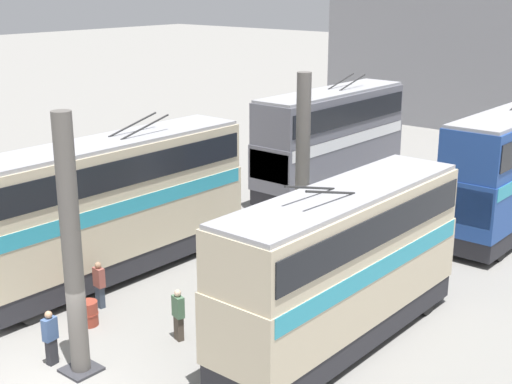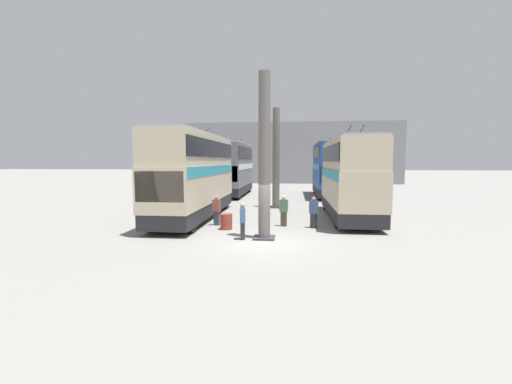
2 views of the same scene
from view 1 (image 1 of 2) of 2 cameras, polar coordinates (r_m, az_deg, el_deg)
name	(u,v)px [view 1 (image 1 of 2)]	position (r m, az deg, el deg)	size (l,w,h in m)	color
ground_plane	(58,382)	(21.20, -15.53, -14.44)	(240.00, 240.00, 0.00)	gray
support_column_near	(72,252)	(20.02, -14.50, -4.69)	(0.98, 0.98, 7.51)	#605B56
support_column_far	(302,175)	(27.05, 3.73, 1.37)	(0.98, 0.98, 7.51)	#605B56
bus_left_near	(343,259)	(21.38, 6.97, -5.32)	(9.88, 2.54, 5.51)	black
bus_left_far	(512,165)	(32.60, 19.81, 2.02)	(9.63, 2.54, 6.02)	black
bus_right_mid	(112,199)	(26.71, -11.44, -0.59)	(11.49, 2.54, 5.84)	black
bus_right_far	(331,136)	(36.87, 6.03, 4.52)	(10.19, 2.54, 6.00)	black
person_aisle_midway	(178,314)	(22.31, -6.23, -9.64)	(0.34, 0.47, 1.69)	#473D33
person_by_right_row	(99,284)	(24.83, -12.43, -7.17)	(0.28, 0.44, 1.65)	#384251
person_by_left_row	(208,333)	(21.09, -3.82, -11.23)	(0.44, 0.48, 1.67)	#2D2D33
person_aisle_foreground	(50,336)	(21.71, -16.13, -11.03)	(0.45, 0.29, 1.68)	#2D2D33
oil_drum	(88,313)	(23.90, -13.27, -9.43)	(0.66, 0.66, 0.81)	#933828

